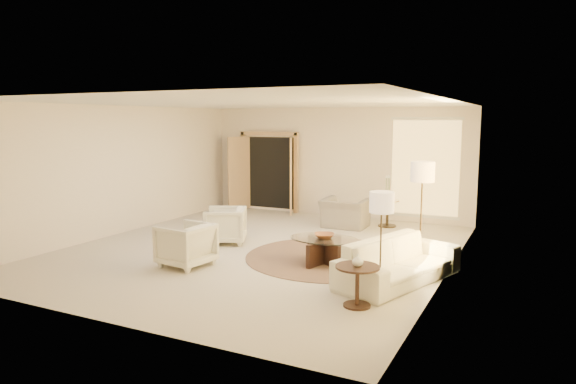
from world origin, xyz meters
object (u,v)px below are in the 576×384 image
at_px(sofa, 399,261).
at_px(side_table, 387,210).
at_px(side_vase, 388,195).
at_px(floor_lamp_far, 382,207).
at_px(end_table, 357,279).
at_px(floor_lamp_near, 423,176).
at_px(armchair_left, 225,223).
at_px(accent_chair, 345,208).
at_px(end_vase, 358,260).
at_px(bowl, 324,236).
at_px(armchair_right, 186,243).
at_px(coffee_table, 324,248).

xyz_separation_m(sofa, side_table, (-1.29, 4.01, 0.05)).
height_order(sofa, side_vase, side_vase).
distance_m(floor_lamp_far, side_vase, 4.69).
height_order(end_table, side_table, side_table).
height_order(floor_lamp_near, floor_lamp_far, floor_lamp_near).
height_order(armchair_left, end_table, armchair_left).
height_order(sofa, accent_chair, accent_chair).
relative_size(floor_lamp_far, end_vase, 9.15).
relative_size(armchair_left, side_vase, 3.34).
height_order(armchair_left, bowl, armchair_left).
distance_m(end_table, side_table, 5.42).
relative_size(armchair_right, side_table, 1.28).
height_order(floor_lamp_far, bowl, floor_lamp_far).
height_order(accent_chair, bowl, accent_chair).
height_order(side_table, side_vase, side_vase).
bearing_deg(armchair_left, end_vase, 32.16).
height_order(armchair_left, armchair_right, armchair_right).
bearing_deg(accent_chair, floor_lamp_near, 136.53).
relative_size(armchair_left, end_vase, 5.03).
bearing_deg(end_table, armchair_right, 170.33).
bearing_deg(armchair_right, end_vase, 87.51).
bearing_deg(coffee_table, end_vase, -55.56).
relative_size(accent_chair, side_vase, 4.28).
bearing_deg(end_table, side_vase, 101.18).
height_order(armchair_right, bowl, armchair_right).
bearing_deg(floor_lamp_near, floor_lamp_far, -94.18).
bearing_deg(bowl, armchair_right, -150.60).
height_order(floor_lamp_far, end_vase, floor_lamp_far).
relative_size(side_table, floor_lamp_far, 0.43).
relative_size(accent_chair, coffee_table, 0.64).
bearing_deg(armchair_right, coffee_table, 126.58).
xyz_separation_m(armchair_right, accent_chair, (1.35, 4.24, 0.04)).
bearing_deg(bowl, end_vase, -55.56).
distance_m(accent_chair, bowl, 3.15).
bearing_deg(end_table, side_table, 101.18).
xyz_separation_m(coffee_table, end_table, (1.18, -1.73, 0.10)).
height_order(floor_lamp_near, bowl, floor_lamp_near).
bearing_deg(side_table, sofa, -72.24).
bearing_deg(floor_lamp_far, side_vase, 104.08).
bearing_deg(side_vase, armchair_left, -129.45).
distance_m(armchair_right, floor_lamp_near, 4.31).
xyz_separation_m(armchair_right, floor_lamp_near, (3.49, 2.29, 1.09)).
bearing_deg(armchair_right, bowl, 126.58).
xyz_separation_m(armchair_right, floor_lamp_far, (3.34, 0.24, 0.84)).
xyz_separation_m(coffee_table, floor_lamp_near, (1.42, 1.12, 1.21)).
bearing_deg(sofa, coffee_table, 92.91).
distance_m(armchair_left, bowl, 2.45).
relative_size(accent_chair, end_vase, 6.46).
bearing_deg(armchair_left, floor_lamp_far, 42.62).
relative_size(end_table, floor_lamp_far, 0.41).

